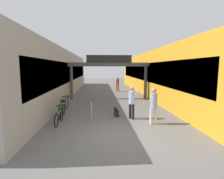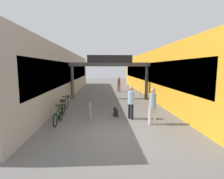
{
  "view_description": "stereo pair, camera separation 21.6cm",
  "coord_description": "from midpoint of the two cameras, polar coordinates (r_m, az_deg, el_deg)",
  "views": [
    {
      "loc": [
        -0.85,
        -6.96,
        2.8
      ],
      "look_at": [
        0.0,
        4.95,
        1.3
      ],
      "focal_mm": 28.0,
      "sensor_mm": 36.0,
      "label": 1
    },
    {
      "loc": [
        -0.64,
        -6.97,
        2.8
      ],
      "look_at": [
        0.0,
        4.95,
        1.3
      ],
      "focal_mm": 28.0,
      "sensor_mm": 36.0,
      "label": 2
    }
  ],
  "objects": [
    {
      "name": "pedestrian_with_dog",
      "position": [
        9.55,
        5.82,
        -3.51
      ],
      "size": [
        0.47,
        0.47,
        1.8
      ],
      "color": "black",
      "rests_on": "ground_plane"
    },
    {
      "name": "storefront_left",
      "position": [
        18.5,
        -17.75,
        4.81
      ],
      "size": [
        3.0,
        26.0,
        4.3
      ],
      "color": "#9E9993",
      "rests_on": "ground_plane"
    },
    {
      "name": "ground_plane",
      "position": [
        7.55,
        1.92,
        -14.62
      ],
      "size": [
        80.0,
        80.0,
        0.0
      ],
      "primitive_type": "plane",
      "color": "#605E5B"
    },
    {
      "name": "pedestrian_companion",
      "position": [
        8.82,
        12.76,
        -4.46
      ],
      "size": [
        0.39,
        0.37,
        1.82
      ],
      "color": "silver",
      "rests_on": "ground_plane"
    },
    {
      "name": "dog_on_leash",
      "position": [
        10.17,
        0.8,
        -7.07
      ],
      "size": [
        0.34,
        0.67,
        0.48
      ],
      "color": "black",
      "rests_on": "ground_plane"
    },
    {
      "name": "bicycle_green_nearest",
      "position": [
        9.3,
        -17.41,
        -7.9
      ],
      "size": [
        0.46,
        1.69,
        0.98
      ],
      "color": "black",
      "rests_on": "ground_plane"
    },
    {
      "name": "cafe_chair_aluminium_nearer",
      "position": [
        15.48,
        8.96,
        -1.32
      ],
      "size": [
        0.5,
        0.5,
        0.89
      ],
      "color": "gray",
      "rests_on": "ground_plane"
    },
    {
      "name": "bicycle_black_second",
      "position": [
        10.55,
        -16.5,
        -6.08
      ],
      "size": [
        0.46,
        1.69,
        0.98
      ],
      "color": "black",
      "rests_on": "ground_plane"
    },
    {
      "name": "bollard_post_metal",
      "position": [
        9.48,
        -7.52,
        -6.96
      ],
      "size": [
        0.1,
        0.1,
        0.98
      ],
      "color": "gray",
      "rests_on": "ground_plane"
    },
    {
      "name": "storefront_right",
      "position": [
        18.9,
        13.95,
        4.98
      ],
      "size": [
        3.0,
        26.0,
        4.3
      ],
      "color": "gold",
      "rests_on": "ground_plane"
    },
    {
      "name": "arcade_sign_gateway",
      "position": [
        15.63,
        -1.37,
        6.94
      ],
      "size": [
        7.4,
        0.47,
        3.89
      ],
      "color": "#4C4C4F",
      "rests_on": "ground_plane"
    },
    {
      "name": "pedestrian_carrying_crate",
      "position": [
        20.54,
        1.53,
        2.11
      ],
      "size": [
        0.47,
        0.47,
        1.73
      ],
      "color": "#99332D",
      "rests_on": "ground_plane"
    },
    {
      "name": "bicycle_silver_third",
      "position": [
        11.93,
        -15.7,
        -4.53
      ],
      "size": [
        0.46,
        1.68,
        0.98
      ],
      "color": "black",
      "rests_on": "ground_plane"
    }
  ]
}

